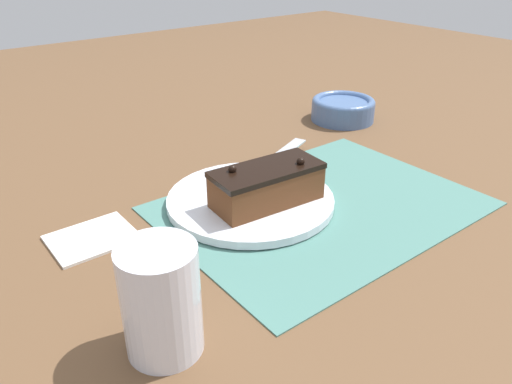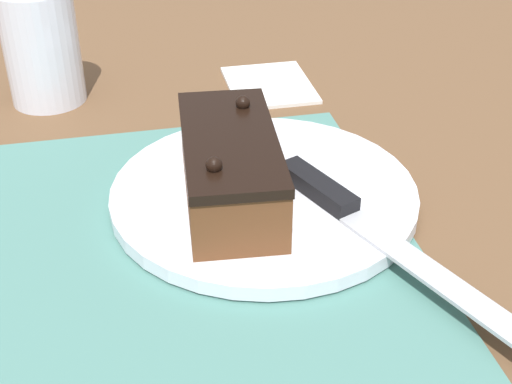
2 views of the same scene
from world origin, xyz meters
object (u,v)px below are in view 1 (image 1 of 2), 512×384
object	(u,v)px
chocolate_cake	(267,185)
drinking_glass	(161,301)
serving_knife	(257,171)
cake_plate	(250,200)
small_bowl	(343,108)

from	to	relation	value
chocolate_cake	drinking_glass	distance (m)	0.29
chocolate_cake	serving_knife	bearing A→B (deg)	59.90
chocolate_cake	drinking_glass	world-z (taller)	drinking_glass
serving_knife	drinking_glass	size ratio (longest dim) A/B	2.04
cake_plate	small_bowl	world-z (taller)	small_bowl
cake_plate	small_bowl	bearing A→B (deg)	24.97
chocolate_cake	serving_knife	size ratio (longest dim) A/B	0.70
cake_plate	chocolate_cake	bearing A→B (deg)	-74.36
cake_plate	drinking_glass	bearing A→B (deg)	-143.64
serving_knife	small_bowl	distance (m)	0.36
cake_plate	chocolate_cake	xyz separation A→B (m)	(0.01, -0.03, 0.03)
cake_plate	drinking_glass	xyz separation A→B (m)	(-0.24, -0.18, 0.05)
drinking_glass	small_bowl	bearing A→B (deg)	29.62
small_bowl	serving_knife	bearing A→B (deg)	-159.28
cake_plate	serving_knife	xyz separation A→B (m)	(0.06, 0.06, 0.01)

